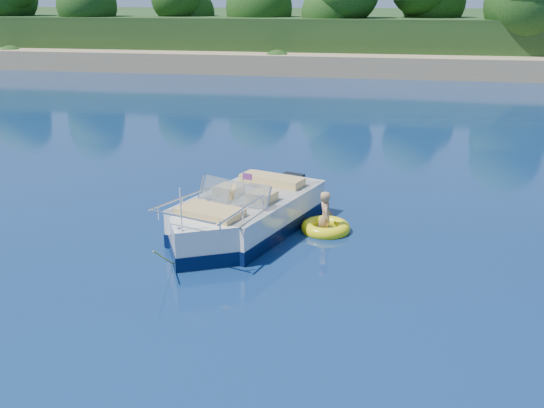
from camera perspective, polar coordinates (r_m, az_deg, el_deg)
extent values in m
plane|color=#0A1E4A|center=(12.15, -0.22, -8.16)|extent=(160.00, 160.00, 0.00)
cube|color=#957E56|center=(48.92, 8.90, 12.72)|extent=(170.00, 8.00, 2.00)
cube|color=#1B3314|center=(75.78, 9.96, 15.13)|extent=(170.00, 56.00, 6.00)
cylinder|color=black|center=(55.00, -10.67, 15.99)|extent=(0.44, 0.44, 3.20)
cylinder|color=black|center=(52.70, 9.28, 16.18)|extent=(0.44, 0.44, 3.60)
cube|color=silver|center=(15.19, -2.01, -1.15)|extent=(3.34, 4.56, 1.14)
cube|color=silver|center=(13.69, -6.25, -3.56)|extent=(2.06, 2.06, 1.14)
cube|color=black|center=(15.24, -2.00, -1.71)|extent=(3.38, 4.61, 0.32)
cube|color=black|center=(13.75, -6.23, -4.17)|extent=(2.10, 2.10, 0.32)
cube|color=tan|center=(15.34, -1.39, 0.33)|extent=(2.54, 3.26, 0.11)
cube|color=silver|center=(15.01, -2.03, 0.77)|extent=(3.38, 4.58, 0.06)
cube|color=black|center=(17.02, 1.93, 1.24)|extent=(0.68, 0.55, 0.97)
cube|color=#8C9EA5|center=(14.57, -5.24, 1.43)|extent=(0.88, 0.63, 0.52)
cube|color=#8C9EA5|center=(14.06, -1.96, 0.85)|extent=(0.88, 0.43, 0.52)
cube|color=tan|center=(15.04, -4.16, 0.89)|extent=(0.75, 0.75, 0.43)
cube|color=tan|center=(14.54, -0.95, 0.31)|extent=(0.75, 0.75, 0.43)
cube|color=tan|center=(15.89, 0.01, 1.93)|extent=(1.79, 1.09, 0.41)
cube|color=tan|center=(13.64, -5.83, -1.15)|extent=(1.61, 1.22, 0.37)
cylinder|color=silver|center=(12.71, -8.56, -0.48)|extent=(0.04, 0.04, 0.92)
cube|color=red|center=(13.98, -2.33, 2.60)|extent=(0.23, 0.09, 0.15)
cube|color=silver|center=(12.82, -8.62, -2.36)|extent=(0.12, 0.10, 0.05)
cylinder|color=gold|center=(12.85, -10.11, -5.05)|extent=(0.06, 1.17, 0.83)
torus|color=#FFED10|center=(15.16, 5.06, -2.26)|extent=(1.62, 1.62, 0.33)
torus|color=red|center=(15.15, 5.06, -2.20)|extent=(1.33, 1.33, 0.11)
imported|color=tan|center=(15.13, 4.99, -2.63)|extent=(0.54, 0.83, 1.49)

